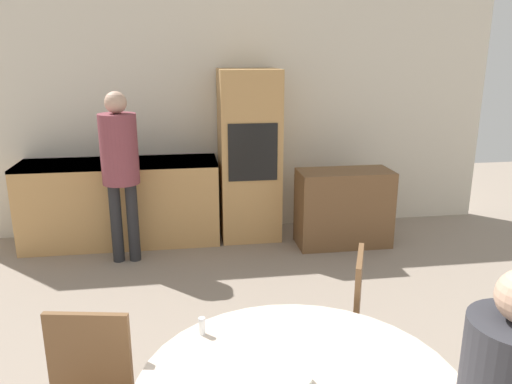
{
  "coord_description": "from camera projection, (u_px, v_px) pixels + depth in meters",
  "views": [
    {
      "loc": [
        -0.53,
        -0.41,
        2.03
      ],
      "look_at": [
        -0.03,
        2.91,
        1.07
      ],
      "focal_mm": 35.0,
      "sensor_mm": 36.0,
      "label": 1
    }
  ],
  "objects": [
    {
      "name": "salt_shaker",
      "position": [
        202.0,
        326.0,
        2.37
      ],
      "size": [
        0.03,
        0.03,
        0.09
      ],
      "color": "white",
      "rests_on": "dining_table"
    },
    {
      "name": "chair_far_right",
      "position": [
        340.0,
        318.0,
        2.92
      ],
      "size": [
        0.52,
        0.52,
        0.93
      ],
      "rotation": [
        0.0,
        0.0,
        4.32
      ],
      "color": "brown",
      "rests_on": "ground_plane"
    },
    {
      "name": "oven_unit",
      "position": [
        249.0,
        156.0,
        5.45
      ],
      "size": [
        0.64,
        0.59,
        1.85
      ],
      "color": "tan",
      "rests_on": "ground_plane"
    },
    {
      "name": "kitchen_counter",
      "position": [
        121.0,
        201.0,
        5.36
      ],
      "size": [
        2.06,
        0.6,
        0.9
      ],
      "color": "tan",
      "rests_on": "ground_plane"
    },
    {
      "name": "wall_back",
      "position": [
        228.0,
        117.0,
        5.63
      ],
      "size": [
        6.16,
        0.05,
        2.6
      ],
      "color": "silver",
      "rests_on": "ground_plane"
    },
    {
      "name": "person_standing",
      "position": [
        120.0,
        159.0,
        4.73
      ],
      "size": [
        0.35,
        0.35,
        1.67
      ],
      "color": "#262628",
      "rests_on": "ground_plane"
    },
    {
      "name": "bowl_centre",
      "position": [
        296.0,
        380.0,
        2.02
      ],
      "size": [
        0.13,
        0.13,
        0.04
      ],
      "color": "silver",
      "rests_on": "dining_table"
    },
    {
      "name": "sideboard",
      "position": [
        344.0,
        208.0,
        5.33
      ],
      "size": [
        0.99,
        0.45,
        0.82
      ],
      "color": "brown",
      "rests_on": "ground_plane"
    }
  ]
}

